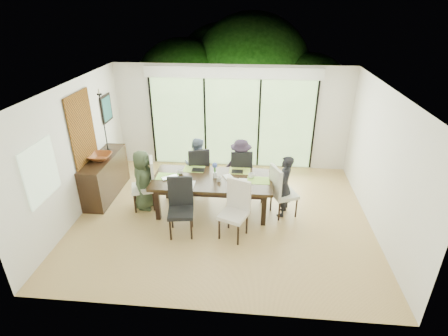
# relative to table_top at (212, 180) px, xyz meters

# --- Properties ---
(floor) EXTENTS (6.00, 5.00, 0.01)m
(floor) POSITION_rel_table_top_xyz_m (0.24, -0.20, -0.75)
(floor) COLOR olive
(floor) RESTS_ON ground
(ceiling) EXTENTS (6.00, 5.00, 0.01)m
(ceiling) POSITION_rel_table_top_xyz_m (0.24, -0.20, 1.96)
(ceiling) COLOR white
(ceiling) RESTS_ON wall_back
(wall_back) EXTENTS (6.00, 0.02, 2.70)m
(wall_back) POSITION_rel_table_top_xyz_m (0.24, 2.31, 0.61)
(wall_back) COLOR silver
(wall_back) RESTS_ON floor
(wall_front) EXTENTS (6.00, 0.02, 2.70)m
(wall_front) POSITION_rel_table_top_xyz_m (0.24, -2.71, 0.61)
(wall_front) COLOR white
(wall_front) RESTS_ON floor
(wall_left) EXTENTS (0.02, 5.00, 2.70)m
(wall_left) POSITION_rel_table_top_xyz_m (-2.77, -0.20, 0.61)
(wall_left) COLOR white
(wall_left) RESTS_ON floor
(wall_right) EXTENTS (0.02, 5.00, 2.70)m
(wall_right) POSITION_rel_table_top_xyz_m (3.25, -0.20, 0.61)
(wall_right) COLOR beige
(wall_right) RESTS_ON floor
(glass_doors) EXTENTS (4.20, 0.02, 2.30)m
(glass_doors) POSITION_rel_table_top_xyz_m (0.24, 2.27, 0.46)
(glass_doors) COLOR #598C3F
(glass_doors) RESTS_ON wall_back
(blinds_header) EXTENTS (4.40, 0.06, 0.28)m
(blinds_header) POSITION_rel_table_top_xyz_m (0.24, 2.26, 1.76)
(blinds_header) COLOR white
(blinds_header) RESTS_ON wall_back
(mullion_a) EXTENTS (0.05, 0.04, 2.30)m
(mullion_a) POSITION_rel_table_top_xyz_m (-1.86, 2.26, 0.46)
(mullion_a) COLOR black
(mullion_a) RESTS_ON wall_back
(mullion_b) EXTENTS (0.05, 0.04, 2.30)m
(mullion_b) POSITION_rel_table_top_xyz_m (-0.46, 2.26, 0.46)
(mullion_b) COLOR black
(mullion_b) RESTS_ON wall_back
(mullion_c) EXTENTS (0.05, 0.04, 2.30)m
(mullion_c) POSITION_rel_table_top_xyz_m (0.94, 2.26, 0.46)
(mullion_c) COLOR black
(mullion_c) RESTS_ON wall_back
(mullion_d) EXTENTS (0.05, 0.04, 2.30)m
(mullion_d) POSITION_rel_table_top_xyz_m (2.34, 2.26, 0.46)
(mullion_d) COLOR black
(mullion_d) RESTS_ON wall_back
(side_window) EXTENTS (0.02, 0.90, 1.00)m
(side_window) POSITION_rel_table_top_xyz_m (-2.73, -1.40, 0.76)
(side_window) COLOR #8CAD7F
(side_window) RESTS_ON wall_left
(deck) EXTENTS (6.00, 1.80, 0.10)m
(deck) POSITION_rel_table_top_xyz_m (0.24, 3.20, -0.79)
(deck) COLOR brown
(deck) RESTS_ON ground
(rail_top) EXTENTS (6.00, 0.08, 0.06)m
(rail_top) POSITION_rel_table_top_xyz_m (0.24, 4.00, -0.19)
(rail_top) COLOR brown
(rail_top) RESTS_ON deck
(foliage_left) EXTENTS (3.20, 3.20, 3.20)m
(foliage_left) POSITION_rel_table_top_xyz_m (-1.56, 5.00, 0.70)
(foliage_left) COLOR #14380F
(foliage_left) RESTS_ON ground
(foliage_mid) EXTENTS (4.00, 4.00, 4.00)m
(foliage_mid) POSITION_rel_table_top_xyz_m (0.64, 5.60, 1.06)
(foliage_mid) COLOR #14380F
(foliage_mid) RESTS_ON ground
(foliage_right) EXTENTS (2.80, 2.80, 2.80)m
(foliage_right) POSITION_rel_table_top_xyz_m (2.44, 4.80, 0.52)
(foliage_right) COLOR #14380F
(foliage_right) RESTS_ON ground
(foliage_far) EXTENTS (3.60, 3.60, 3.60)m
(foliage_far) POSITION_rel_table_top_xyz_m (-0.36, 6.30, 0.88)
(foliage_far) COLOR #14380F
(foliage_far) RESTS_ON ground
(table_top) EXTENTS (2.47, 1.13, 0.06)m
(table_top) POSITION_rel_table_top_xyz_m (0.00, 0.00, 0.00)
(table_top) COLOR black
(table_top) RESTS_ON floor
(table_apron) EXTENTS (2.27, 0.93, 0.10)m
(table_apron) POSITION_rel_table_top_xyz_m (0.00, -0.00, -0.09)
(table_apron) COLOR black
(table_apron) RESTS_ON floor
(table_leg_fl) EXTENTS (0.09, 0.09, 0.71)m
(table_leg_fl) POSITION_rel_table_top_xyz_m (-1.08, -0.43, -0.39)
(table_leg_fl) COLOR black
(table_leg_fl) RESTS_ON floor
(table_leg_fr) EXTENTS (0.09, 0.09, 0.71)m
(table_leg_fr) POSITION_rel_table_top_xyz_m (1.08, -0.43, -0.39)
(table_leg_fr) COLOR black
(table_leg_fr) RESTS_ON floor
(table_leg_bl) EXTENTS (0.09, 0.09, 0.71)m
(table_leg_bl) POSITION_rel_table_top_xyz_m (-1.08, 0.43, -0.39)
(table_leg_bl) COLOR black
(table_leg_bl) RESTS_ON floor
(table_leg_br) EXTENTS (0.09, 0.09, 0.71)m
(table_leg_br) POSITION_rel_table_top_xyz_m (1.08, 0.43, -0.39)
(table_leg_br) COLOR black
(table_leg_br) RESTS_ON floor
(chair_left_end) EXTENTS (0.60, 0.60, 1.13)m
(chair_left_end) POSITION_rel_table_top_xyz_m (-1.50, 0.00, -0.18)
(chair_left_end) COLOR white
(chair_left_end) RESTS_ON floor
(chair_right_end) EXTENTS (0.62, 0.62, 1.13)m
(chair_right_end) POSITION_rel_table_top_xyz_m (1.50, -0.00, -0.18)
(chair_right_end) COLOR beige
(chair_right_end) RESTS_ON floor
(chair_far_left) EXTENTS (0.61, 0.61, 1.13)m
(chair_far_left) POSITION_rel_table_top_xyz_m (-0.45, 0.85, -0.18)
(chair_far_left) COLOR black
(chair_far_left) RESTS_ON floor
(chair_far_right) EXTENTS (0.53, 0.53, 1.13)m
(chair_far_right) POSITION_rel_table_top_xyz_m (0.55, 0.85, -0.18)
(chair_far_right) COLOR black
(chair_far_right) RESTS_ON floor
(chair_near_left) EXTENTS (0.54, 0.54, 1.13)m
(chair_near_left) POSITION_rel_table_top_xyz_m (-0.50, -0.87, -0.18)
(chair_near_left) COLOR black
(chair_near_left) RESTS_ON floor
(chair_near_right) EXTENTS (0.62, 0.62, 1.13)m
(chair_near_right) POSITION_rel_table_top_xyz_m (0.50, -0.87, -0.18)
(chair_near_right) COLOR silver
(chair_near_right) RESTS_ON floor
(person_left_end) EXTENTS (0.47, 0.67, 1.33)m
(person_left_end) POSITION_rel_table_top_xyz_m (-1.48, 0.00, -0.08)
(person_left_end) COLOR #3A4930
(person_left_end) RESTS_ON floor
(person_right_end) EXTENTS (0.52, 0.69, 1.33)m
(person_right_end) POSITION_rel_table_top_xyz_m (1.48, 0.00, -0.08)
(person_right_end) COLOR black
(person_right_end) RESTS_ON floor
(person_far_left) EXTENTS (0.69, 0.52, 1.33)m
(person_far_left) POSITION_rel_table_top_xyz_m (-0.45, 0.83, -0.08)
(person_far_left) COLOR slate
(person_far_left) RESTS_ON floor
(person_far_right) EXTENTS (0.68, 0.50, 1.33)m
(person_far_right) POSITION_rel_table_top_xyz_m (0.55, 0.83, -0.08)
(person_far_right) COLOR #2B2030
(person_far_right) RESTS_ON floor
(placemat_left) EXTENTS (0.45, 0.33, 0.01)m
(placemat_left) POSITION_rel_table_top_xyz_m (-0.95, 0.00, 0.03)
(placemat_left) COLOR #84C145
(placemat_left) RESTS_ON table_top
(placemat_right) EXTENTS (0.45, 0.33, 0.01)m
(placemat_right) POSITION_rel_table_top_xyz_m (0.95, 0.00, 0.03)
(placemat_right) COLOR #85B942
(placemat_right) RESTS_ON table_top
(placemat_far_l) EXTENTS (0.45, 0.33, 0.01)m
(placemat_far_l) POSITION_rel_table_top_xyz_m (-0.45, 0.40, 0.03)
(placemat_far_l) COLOR #90BD43
(placemat_far_l) RESTS_ON table_top
(placemat_far_r) EXTENTS (0.45, 0.33, 0.01)m
(placemat_far_r) POSITION_rel_table_top_xyz_m (0.55, 0.40, 0.03)
(placemat_far_r) COLOR #A0B942
(placemat_far_r) RESTS_ON table_top
(placemat_paper) EXTENTS (0.45, 0.33, 0.01)m
(placemat_paper) POSITION_rel_table_top_xyz_m (-0.55, -0.30, 0.03)
(placemat_paper) COLOR white
(placemat_paper) RESTS_ON table_top
(tablet_far_l) EXTENTS (0.27, 0.19, 0.01)m
(tablet_far_l) POSITION_rel_table_top_xyz_m (-0.35, 0.35, 0.04)
(tablet_far_l) COLOR black
(tablet_far_l) RESTS_ON table_top
(tablet_far_r) EXTENTS (0.25, 0.18, 0.01)m
(tablet_far_r) POSITION_rel_table_top_xyz_m (0.50, 0.35, 0.04)
(tablet_far_r) COLOR black
(tablet_far_r) RESTS_ON table_top
(papers) EXTENTS (0.31, 0.23, 0.00)m
(papers) POSITION_rel_table_top_xyz_m (0.70, -0.05, 0.03)
(papers) COLOR white
(papers) RESTS_ON table_top
(platter_base) EXTENTS (0.27, 0.27, 0.02)m
(platter_base) POSITION_rel_table_top_xyz_m (-0.55, -0.30, 0.05)
(platter_base) COLOR white
(platter_base) RESTS_ON table_top
(platter_snacks) EXTENTS (0.21, 0.21, 0.01)m
(platter_snacks) POSITION_rel_table_top_xyz_m (-0.55, -0.30, 0.07)
(platter_snacks) COLOR orange
(platter_snacks) RESTS_ON table_top
(vase) EXTENTS (0.08, 0.08, 0.12)m
(vase) POSITION_rel_table_top_xyz_m (0.05, 0.05, 0.09)
(vase) COLOR silver
(vase) RESTS_ON table_top
(hyacinth_stems) EXTENTS (0.04, 0.04, 0.16)m
(hyacinth_stems) POSITION_rel_table_top_xyz_m (0.05, 0.05, 0.22)
(hyacinth_stems) COLOR #337226
(hyacinth_stems) RESTS_ON table_top
(hyacinth_blooms) EXTENTS (0.11, 0.11, 0.11)m
(hyacinth_blooms) POSITION_rel_table_top_xyz_m (0.05, 0.05, 0.32)
(hyacinth_blooms) COLOR #485FB4
(hyacinth_blooms) RESTS_ON table_top
(laptop) EXTENTS (0.40, 0.38, 0.03)m
(laptop) POSITION_rel_table_top_xyz_m (-0.85, -0.10, 0.04)
(laptop) COLOR silver
(laptop) RESTS_ON table_top
(cup_a) EXTENTS (0.16, 0.16, 0.10)m
(cup_a) POSITION_rel_table_top_xyz_m (-0.70, 0.15, 0.08)
(cup_a) COLOR white
(cup_a) RESTS_ON table_top
(cup_b) EXTENTS (0.14, 0.14, 0.09)m
(cup_b) POSITION_rel_table_top_xyz_m (0.15, -0.10, 0.08)
(cup_b) COLOR white
(cup_b) RESTS_ON table_top
(cup_c) EXTENTS (0.17, 0.17, 0.10)m
(cup_c) POSITION_rel_table_top_xyz_m (0.80, 0.10, 0.08)
(cup_c) COLOR white
(cup_c) RESTS_ON table_top
(book) EXTENTS (0.26, 0.28, 0.02)m
(book) POSITION_rel_table_top_xyz_m (0.25, 0.05, 0.04)
(book) COLOR white
(book) RESTS_ON table_top
(sideboard) EXTENTS (0.47, 1.68, 0.94)m
(sideboard) POSITION_rel_table_top_xyz_m (-2.52, 0.45, -0.27)
(sideboard) COLOR black
(sideboard) RESTS_ON floor
(bowl) EXTENTS (0.50, 0.50, 0.12)m
(bowl) POSITION_rel_table_top_xyz_m (-2.52, 0.35, 0.26)
(bowl) COLOR brown
(bowl) RESTS_ON sideboard
(candlestick_base) EXTENTS (0.10, 0.10, 0.04)m
(candlestick_base) POSITION_rel_table_top_xyz_m (-2.52, 0.80, 0.22)
(candlestick_base) COLOR black
(candlestick_base) RESTS_ON sideboard
(candlestick_shaft) EXTENTS (0.03, 0.03, 1.31)m
(candlestick_shaft) POSITION_rel_table_top_xyz_m (-2.52, 0.80, 0.88)
(candlestick_shaft) COLOR black
(candlestick_shaft) RESTS_ON sideboard
(candlestick_pan) EXTENTS (0.10, 0.10, 0.03)m
(candlestick_pan) POSITION_rel_table_top_xyz_m (-2.52, 0.80, 1.53)
(candlestick_pan) COLOR black
(candlestick_pan) RESTS_ON sideboard
(candle) EXTENTS (0.04, 0.04, 0.10)m
(candle) POSITION_rel_table_top_xyz_m (-2.52, 0.80, 1.60)
(candle) COLOR silver
(candle) RESTS_ON sideboard
(tapestry) EXTENTS (0.02, 1.00, 1.50)m
(tapestry) POSITION_rel_table_top_xyz_m (-2.73, 0.20, 0.96)
(tapestry) COLOR brown
(tapestry) RESTS_ON wall_left
(art_frame) EXTENTS (0.03, 0.55, 0.65)m
(art_frame) POSITION_rel_table_top_xyz_m (-2.73, 1.50, 1.01)
(art_frame) COLOR black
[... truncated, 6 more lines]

